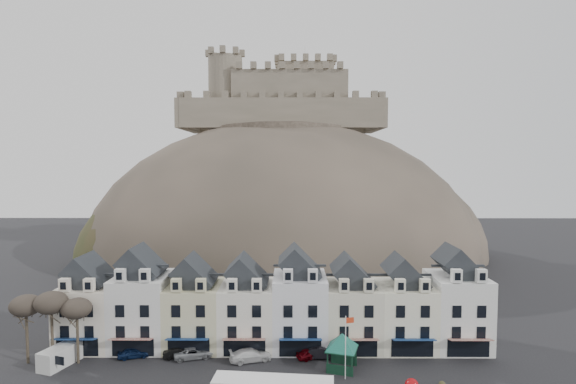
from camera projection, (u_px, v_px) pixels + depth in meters
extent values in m
cube|color=silver|center=(91.00, 314.00, 58.48)|extent=(6.80, 8.00, 8.00)
cube|color=black|center=(90.00, 275.00, 58.14)|extent=(6.80, 5.76, 2.80)
cube|color=silver|center=(65.00, 285.00, 54.57)|extent=(1.20, 0.80, 1.60)
cube|color=silver|center=(89.00, 285.00, 54.56)|extent=(1.20, 0.80, 1.60)
cube|color=black|center=(77.00, 347.00, 54.63)|extent=(5.10, 0.06, 2.20)
cube|color=navy|center=(74.00, 339.00, 53.88)|extent=(5.10, 1.29, 0.43)
cube|color=silver|center=(143.00, 310.00, 58.40)|extent=(6.80, 8.00, 9.20)
cube|color=black|center=(142.00, 266.00, 58.02)|extent=(6.80, 5.76, 2.80)
cube|color=silver|center=(120.00, 275.00, 54.46)|extent=(1.20, 0.80, 1.60)
cube|color=silver|center=(145.00, 275.00, 54.44)|extent=(1.20, 0.80, 1.60)
cube|color=black|center=(133.00, 347.00, 54.60)|extent=(5.10, 0.06, 2.20)
cube|color=maroon|center=(131.00, 339.00, 53.85)|extent=(5.10, 1.29, 0.43)
cube|color=beige|center=(195.00, 315.00, 58.41)|extent=(6.80, 8.00, 8.00)
cube|color=black|center=(195.00, 275.00, 58.07)|extent=(6.80, 5.76, 2.80)
cube|color=beige|center=(176.00, 285.00, 54.50)|extent=(1.20, 0.80, 1.60)
cube|color=beige|center=(201.00, 285.00, 54.49)|extent=(1.20, 0.80, 1.60)
cube|color=black|center=(189.00, 348.00, 54.57)|extent=(5.10, 0.06, 2.20)
cube|color=navy|center=(187.00, 339.00, 53.81)|extent=(5.10, 1.29, 0.43)
cube|color=white|center=(247.00, 315.00, 58.38)|extent=(6.80, 8.00, 8.00)
cube|color=black|center=(247.00, 275.00, 58.04)|extent=(6.80, 5.76, 2.80)
cube|color=white|center=(232.00, 285.00, 54.47)|extent=(1.20, 0.80, 1.60)
cube|color=white|center=(257.00, 285.00, 54.46)|extent=(1.20, 0.80, 1.60)
cube|color=black|center=(244.00, 348.00, 54.53)|extent=(5.10, 0.06, 2.20)
cube|color=maroon|center=(244.00, 339.00, 53.78)|extent=(5.10, 1.29, 0.43)
cube|color=white|center=(300.00, 310.00, 58.30)|extent=(6.80, 8.00, 9.20)
cube|color=black|center=(300.00, 266.00, 57.92)|extent=(6.80, 5.76, 2.80)
cube|color=white|center=(288.00, 276.00, 54.36)|extent=(1.20, 0.80, 1.60)
cube|color=white|center=(313.00, 276.00, 54.34)|extent=(1.20, 0.80, 1.60)
cube|color=black|center=(300.00, 348.00, 54.50)|extent=(5.10, 0.06, 2.20)
cube|color=navy|center=(300.00, 339.00, 53.75)|extent=(5.10, 1.29, 0.43)
cube|color=beige|center=(352.00, 315.00, 58.31)|extent=(6.80, 8.00, 8.00)
cube|color=black|center=(352.00, 275.00, 57.97)|extent=(6.80, 5.76, 2.80)
cube|color=beige|center=(344.00, 285.00, 54.40)|extent=(1.20, 0.80, 1.60)
cube|color=beige|center=(369.00, 285.00, 54.39)|extent=(1.20, 0.80, 1.60)
cube|color=black|center=(356.00, 348.00, 54.47)|extent=(5.10, 0.06, 2.20)
cube|color=maroon|center=(357.00, 340.00, 53.71)|extent=(5.10, 1.29, 0.43)
cube|color=white|center=(404.00, 315.00, 58.28)|extent=(6.80, 8.00, 8.00)
cube|color=black|center=(405.00, 276.00, 57.93)|extent=(6.80, 5.76, 2.80)
cube|color=white|center=(400.00, 285.00, 54.37)|extent=(1.20, 0.80, 1.60)
cube|color=white|center=(425.00, 285.00, 54.35)|extent=(1.20, 0.80, 1.60)
cube|color=black|center=(412.00, 348.00, 54.43)|extent=(5.10, 0.06, 2.20)
cube|color=navy|center=(414.00, 340.00, 53.68)|extent=(5.10, 1.29, 0.43)
cube|color=white|center=(457.00, 310.00, 58.20)|extent=(6.80, 8.00, 9.20)
cube|color=black|center=(458.00, 266.00, 57.82)|extent=(6.80, 5.76, 2.80)
cube|color=white|center=(456.00, 276.00, 54.26)|extent=(1.20, 0.80, 1.60)
cube|color=white|center=(481.00, 276.00, 54.24)|extent=(1.20, 0.80, 1.60)
cube|color=black|center=(468.00, 348.00, 54.40)|extent=(5.10, 0.06, 2.20)
cube|color=maroon|center=(471.00, 340.00, 53.65)|extent=(5.10, 1.29, 0.43)
ellipsoid|color=#37322A|center=(282.00, 257.00, 112.51)|extent=(96.00, 76.00, 68.00)
ellipsoid|color=#2D381C|center=(189.00, 263.00, 106.63)|extent=(52.00, 44.00, 42.00)
ellipsoid|color=#37322A|center=(374.00, 254.00, 116.38)|extent=(56.00, 48.00, 46.00)
ellipsoid|color=#2D381C|center=(262.00, 271.00, 98.56)|extent=(40.00, 28.00, 28.00)
ellipsoid|color=#37322A|center=(325.00, 269.00, 100.48)|extent=(36.00, 28.00, 24.00)
cylinder|color=#37322A|center=(281.00, 133.00, 110.47)|extent=(30.00, 30.00, 3.00)
cube|color=#68604F|center=(281.00, 113.00, 106.18)|extent=(48.00, 2.20, 7.00)
cube|color=#68604F|center=(283.00, 121.00, 126.13)|extent=(48.00, 2.20, 7.00)
cube|color=#68604F|center=(189.00, 117.00, 116.27)|extent=(2.20, 22.00, 7.00)
cube|color=#68604F|center=(375.00, 117.00, 116.04)|extent=(2.20, 22.00, 7.00)
cube|color=#68604F|center=(290.00, 96.00, 115.78)|extent=(28.00, 18.00, 10.00)
cube|color=#68604F|center=(305.00, 91.00, 117.66)|extent=(14.00, 12.00, 13.00)
cylinder|color=#68604F|center=(226.00, 93.00, 111.87)|extent=(8.40, 8.40, 18.00)
cylinder|color=silver|center=(305.00, 56.00, 117.07)|extent=(0.16, 0.16, 5.00)
cylinder|color=#31291F|center=(27.00, 339.00, 53.09)|extent=(0.32, 0.32, 5.74)
ellipsoid|color=#383028|center=(26.00, 305.00, 52.82)|extent=(3.61, 3.61, 2.54)
cylinder|color=#31291F|center=(52.00, 338.00, 53.07)|extent=(0.32, 0.32, 6.02)
ellipsoid|color=#383028|center=(51.00, 303.00, 52.78)|extent=(3.78, 3.78, 2.67)
cylinder|color=#31291F|center=(78.00, 341.00, 53.07)|extent=(0.32, 0.32, 5.46)
ellipsoid|color=#383028|center=(77.00, 308.00, 52.81)|extent=(3.43, 3.43, 2.42)
cube|color=white|center=(273.00, 380.00, 42.64)|extent=(11.48, 3.55, 0.26)
cube|color=#103221|center=(332.00, 353.00, 53.20)|extent=(0.19, 0.19, 2.45)
cube|color=#103221|center=(356.00, 356.00, 52.39)|extent=(0.19, 0.19, 2.45)
cube|color=#103221|center=(328.00, 363.00, 50.57)|extent=(0.19, 0.19, 2.45)
cube|color=#103221|center=(352.00, 366.00, 49.76)|extent=(0.19, 0.19, 2.45)
cube|color=#103221|center=(342.00, 349.00, 51.40)|extent=(4.20, 4.20, 0.12)
cone|color=#155B4B|center=(342.00, 341.00, 51.34)|extent=(6.46, 6.46, 1.84)
cylinder|color=silver|center=(345.00, 348.00, 49.10)|extent=(0.11, 0.11, 7.08)
cube|color=#BC3517|center=(350.00, 320.00, 49.04)|extent=(0.94, 0.30, 0.62)
cube|color=silver|center=(60.00, 356.00, 52.55)|extent=(3.58, 5.34, 2.24)
cube|color=black|center=(60.00, 353.00, 52.53)|extent=(1.95, 0.72, 0.96)
imported|color=#0B1838|center=(134.00, 353.00, 54.67)|extent=(4.00, 2.56, 1.27)
imported|color=black|center=(180.00, 353.00, 54.65)|extent=(4.09, 1.98, 1.29)
imported|color=#919497|center=(194.00, 352.00, 54.64)|extent=(5.14, 3.44, 1.33)
imported|color=white|center=(250.00, 355.00, 53.77)|extent=(5.41, 3.44, 1.46)
imported|color=#5F050C|center=(312.00, 353.00, 54.49)|extent=(4.07, 2.83, 1.29)
imported|color=black|center=(322.00, 352.00, 54.55)|extent=(4.48, 1.65, 1.47)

